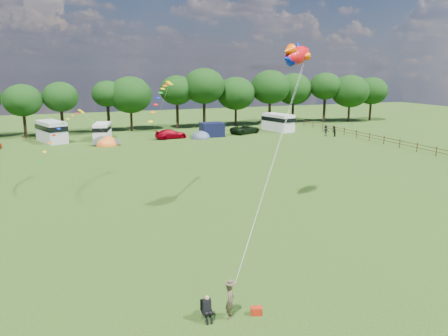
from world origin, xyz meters
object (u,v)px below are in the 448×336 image
object	(u,v)px
tent_orange	(107,145)
walker_a	(334,131)
campervan_c	(102,131)
walker_b	(326,131)
campervan_d	(278,122)
camp_chair	(207,305)
car_d	(245,129)
kite_flyer	(230,301)
fish_kite	(296,55)
car_b	(106,141)
campervan_b	(51,131)
tent_greyblue	(201,138)
car_c	(171,134)

from	to	relation	value
tent_orange	walker_a	distance (m)	33.63
campervan_c	walker_b	size ratio (longest dim) A/B	3.14
campervan_d	walker_b	world-z (taller)	campervan_d
camp_chair	car_d	bearing A→B (deg)	68.04
kite_flyer	walker_a	world-z (taller)	walker_a
camp_chair	fish_kite	distance (m)	18.54
campervan_c	kite_flyer	distance (m)	50.26
car_b	kite_flyer	xyz separation A→B (m)	(0.23, -44.85, 0.16)
car_d	campervan_b	world-z (taller)	campervan_b
car_b	walker_a	bearing A→B (deg)	-90.20
car_b	campervan_d	bearing A→B (deg)	-74.15
campervan_b	tent_greyblue	xyz separation A→B (m)	(20.74, -4.44, -1.57)
campervan_c	tent_orange	bearing A→B (deg)	-166.40
car_d	fish_kite	world-z (taller)	fish_kite
campervan_b	campervan_c	world-z (taller)	campervan_b
car_c	camp_chair	xyz separation A→B (m)	(-10.40, -47.32, -0.00)
kite_flyer	walker_a	bearing A→B (deg)	-4.19
kite_flyer	camp_chair	world-z (taller)	kite_flyer
car_d	car_b	bearing A→B (deg)	77.71
campervan_d	kite_flyer	xyz separation A→B (m)	(-28.11, -49.05, -0.74)
car_c	campervan_b	xyz separation A→B (m)	(-16.50, 3.19, 0.90)
car_d	camp_chair	world-z (taller)	car_d
car_c	tent_greyblue	xyz separation A→B (m)	(4.24, -1.25, -0.66)
tent_orange	kite_flyer	world-z (taller)	kite_flyer
car_c	walker_a	distance (m)	24.76
car_c	tent_orange	size ratio (longest dim) A/B	1.30
camp_chair	campervan_c	bearing A→B (deg)	92.47
tent_orange	camp_chair	size ratio (longest dim) A/B	3.06
campervan_b	campervan_d	distance (m)	35.24
campervan_c	tent_greyblue	world-z (taller)	campervan_c
car_d	campervan_b	distance (m)	29.02
camp_chair	walker_a	size ratio (longest dim) A/B	0.71
car_b	tent_orange	xyz separation A→B (m)	(0.06, 0.19, -0.59)
walker_b	campervan_b	bearing A→B (deg)	-3.54
tent_greyblue	fish_kite	xyz separation A→B (m)	(-4.33, -34.76, 11.11)
campervan_c	tent_orange	world-z (taller)	campervan_c
car_b	walker_a	xyz separation A→B (m)	(33.36, -4.46, 0.19)
campervan_c	car_c	bearing A→B (deg)	-92.64
tent_greyblue	camp_chair	size ratio (longest dim) A/B	2.80
campervan_b	tent_greyblue	bearing A→B (deg)	-121.78
walker_b	walker_a	bearing A→B (deg)	136.13
fish_kite	walker_b	size ratio (longest dim) A/B	2.03
tent_greyblue	fish_kite	bearing A→B (deg)	-97.10
car_d	campervan_d	bearing A→B (deg)	-103.59
kite_flyer	walker_b	xyz separation A→B (m)	(32.36, 41.43, 0.06)
tent_greyblue	walker_a	xyz separation A→B (m)	(19.48, -5.85, 0.78)
campervan_c	kite_flyer	xyz separation A→B (m)	(0.17, -50.26, -0.52)
fish_kite	walker_b	xyz separation A→B (m)	(23.04, 29.96, -10.29)
tent_orange	kite_flyer	distance (m)	45.04
car_b	campervan_b	xyz separation A→B (m)	(-6.87, 5.82, 0.98)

